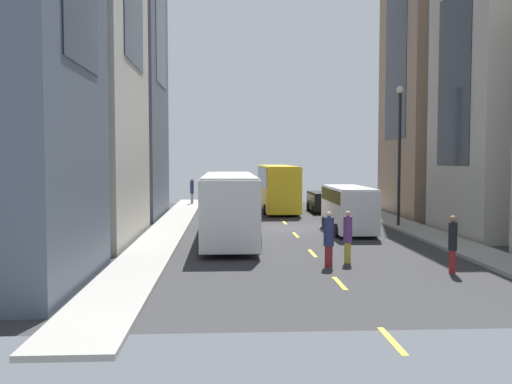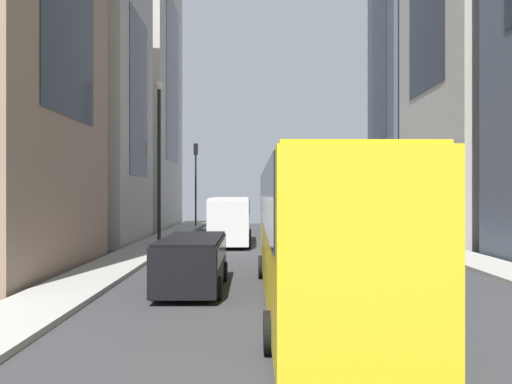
{
  "view_description": "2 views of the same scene",
  "coord_description": "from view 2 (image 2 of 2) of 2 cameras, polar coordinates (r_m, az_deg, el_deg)",
  "views": [
    {
      "loc": [
        -3.78,
        -33.6,
        4.17
      ],
      "look_at": [
        -1.97,
        0.73,
        2.13
      ],
      "focal_mm": 39.94,
      "sensor_mm": 36.0,
      "label": 1
    },
    {
      "loc": [
        1.87,
        24.47,
        2.87
      ],
      "look_at": [
        1.68,
        -1.3,
        2.88
      ],
      "focal_mm": 34.18,
      "sensor_mm": 36.0,
      "label": 2
    }
  ],
  "objects": [
    {
      "name": "ground_plane",
      "position": [
        24.71,
        3.95,
        -6.69
      ],
      "size": [
        40.41,
        40.41,
        0.0
      ],
      "primitive_type": "plane",
      "color": "#333335"
    },
    {
      "name": "sidewalk_west",
      "position": [
        26.23,
        19.78,
        -6.14
      ],
      "size": [
        2.13,
        44.0,
        0.15
      ],
      "primitive_type": "cube",
      "color": "#9E9B93",
      "rests_on": "ground"
    },
    {
      "name": "sidewalk_east",
      "position": [
        25.19,
        -12.57,
        -6.39
      ],
      "size": [
        2.13,
        44.0,
        0.15
      ],
      "primitive_type": "cube",
      "color": "#9E9B93",
      "rests_on": "ground"
    },
    {
      "name": "lane_stripe_0",
      "position": [
        45.6,
        1.93,
        -3.62
      ],
      "size": [
        0.16,
        2.0,
        0.01
      ],
      "primitive_type": "cube",
      "color": "yellow",
      "rests_on": "ground"
    },
    {
      "name": "lane_stripe_1",
      "position": [
        39.62,
        2.29,
        -4.17
      ],
      "size": [
        0.16,
        2.0,
        0.01
      ],
      "primitive_type": "cube",
      "color": "yellow",
      "rests_on": "ground"
    },
    {
      "name": "lane_stripe_2",
      "position": [
        33.65,
        2.78,
        -4.91
      ],
      "size": [
        0.16,
        2.0,
        0.01
      ],
      "primitive_type": "cube",
      "color": "yellow",
      "rests_on": "ground"
    },
    {
      "name": "lane_stripe_3",
      "position": [
        27.69,
        3.47,
        -5.96
      ],
      "size": [
        0.16,
        2.0,
        0.01
      ],
      "primitive_type": "cube",
      "color": "yellow",
      "rests_on": "ground"
    },
    {
      "name": "lane_stripe_4",
      "position": [
        21.74,
        4.55,
        -7.59
      ],
      "size": [
        0.16,
        2.0,
        0.01
      ],
      "primitive_type": "cube",
      "color": "yellow",
      "rests_on": "ground"
    },
    {
      "name": "lane_stripe_5",
      "position": [
        15.85,
        6.46,
        -10.44
      ],
      "size": [
        0.16,
        2.0,
        0.01
      ],
      "primitive_type": "cube",
      "color": "yellow",
      "rests_on": "ground"
    },
    {
      "name": "lane_stripe_6",
      "position": [
        10.07,
        10.73,
        -16.55
      ],
      "size": [
        0.16,
        2.0,
        0.01
      ],
      "primitive_type": "cube",
      "color": "yellow",
      "rests_on": "ground"
    },
    {
      "name": "building_west_0",
      "position": [
        43.95,
        20.36,
        17.09
      ],
      "size": [
        9.36,
        8.02,
        31.6
      ],
      "color": "#4C5666",
      "rests_on": "ground"
    },
    {
      "name": "building_east_0",
      "position": [
        42.02,
        -14.44,
        12.44
      ],
      "size": [
        6.89,
        10.92,
        23.87
      ],
      "color": "#B7B2A8",
      "rests_on": "ground"
    },
    {
      "name": "building_east_1",
      "position": [
        30.19,
        -19.82,
        10.54
      ],
      "size": [
        6.71,
        7.84,
        16.81
      ],
      "color": "#B7B2A8",
      "rests_on": "ground"
    },
    {
      "name": "city_bus_white",
      "position": [
        29.63,
        10.28,
        -1.69
      ],
      "size": [
        2.8,
        12.08,
        3.35
      ],
      "color": "silver",
      "rests_on": "ground"
    },
    {
      "name": "streetcar_yellow",
      "position": [
        12.55,
        6.66,
        -3.44
      ],
      "size": [
        2.7,
        12.24,
        3.59
      ],
      "color": "yellow",
      "rests_on": "ground"
    },
    {
      "name": "delivery_van_white",
      "position": [
        26.67,
        -3.01,
        -2.94
      ],
      "size": [
        2.25,
        6.04,
        2.58
      ],
      "color": "white",
      "rests_on": "ground"
    },
    {
      "name": "car_red_0",
      "position": [
        20.44,
        13.33,
        -5.3
      ],
      "size": [
        2.04,
        4.76,
        1.68
      ],
      "color": "red",
      "rests_on": "ground"
    },
    {
      "name": "car_black_1",
      "position": [
        14.59,
        -7.45,
        -7.73
      ],
      "size": [
        1.9,
        4.44,
        1.55
      ],
      "color": "black",
      "rests_on": "ground"
    },
    {
      "name": "pedestrian_crossing_mid",
      "position": [
        38.23,
        -4.19,
        -2.59
      ],
      "size": [
        0.31,
        0.31,
        2.12
      ],
      "rotation": [
        0.0,
        0.0,
        5.02
      ],
      "color": "maroon",
      "rests_on": "ground"
    },
    {
      "name": "pedestrian_walking_far",
      "position": [
        35.9,
        0.9,
        -2.82
      ],
      "size": [
        0.34,
        0.34,
        2.09
      ],
      "rotation": [
        0.0,
        0.0,
        1.17
      ],
      "color": "gold",
      "rests_on": "ground"
    },
    {
      "name": "pedestrian_crossing_near",
      "position": [
        36.63,
        2.26,
        -2.76
      ],
      "size": [
        0.4,
        0.4,
        2.14
      ],
      "rotation": [
        0.0,
        0.0,
        2.66
      ],
      "color": "maroon",
      "rests_on": "ground"
    },
    {
      "name": "traffic_light_near_corner",
      "position": [
        39.83,
        -7.06,
        2.64
      ],
      "size": [
        0.32,
        0.44,
        6.66
      ],
      "color": "black",
      "rests_on": "ground"
    },
    {
      "name": "streetlamp_near",
      "position": [
        25.08,
        -11.28,
        5.16
      ],
      "size": [
        0.44,
        0.44,
        8.31
      ],
      "color": "black",
      "rests_on": "ground"
    }
  ]
}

